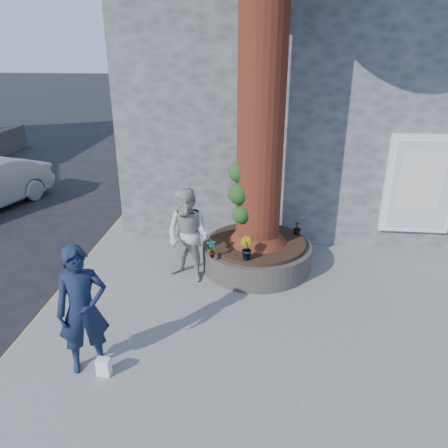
{
  "coord_description": "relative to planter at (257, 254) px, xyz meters",
  "views": [
    {
      "loc": [
        0.92,
        -6.34,
        4.62
      ],
      "look_at": [
        0.14,
        1.58,
        1.25
      ],
      "focal_mm": 35.0,
      "sensor_mm": 36.0,
      "label": 1
    }
  ],
  "objects": [
    {
      "name": "shopping_bag",
      "position": [
        -2.1,
        -3.54,
        -0.15
      ],
      "size": [
        0.21,
        0.14,
        0.28
      ],
      "primitive_type": "cube",
      "rotation": [
        0.0,
        0.0,
        -0.12
      ],
      "color": "white",
      "rests_on": "pavement"
    },
    {
      "name": "plant_a",
      "position": [
        -0.85,
        -0.85,
        0.5
      ],
      "size": [
        0.24,
        0.22,
        0.38
      ],
      "primitive_type": "imported",
      "rotation": [
        0.0,
        0.0,
        0.59
      ],
      "color": "gray",
      "rests_on": "planter"
    },
    {
      "name": "plant_d",
      "position": [
        -0.0,
        0.85,
        0.44
      ],
      "size": [
        0.31,
        0.31,
        0.26
      ],
      "primitive_type": "imported",
      "rotation": [
        0.0,
        0.0,
        5.52
      ],
      "color": "gray",
      "rests_on": "planter"
    },
    {
      "name": "planter",
      "position": [
        0.0,
        0.0,
        0.0
      ],
      "size": [
        2.3,
        2.3,
        0.6
      ],
      "color": "black",
      "rests_on": "pavement"
    },
    {
      "name": "pavement",
      "position": [
        0.7,
        -1.0,
        -0.35
      ],
      "size": [
        9.0,
        8.0,
        0.12
      ],
      "primitive_type": "cube",
      "color": "slate",
      "rests_on": "ground"
    },
    {
      "name": "ground",
      "position": [
        -0.8,
        -2.0,
        -0.41
      ],
      "size": [
        120.0,
        120.0,
        0.0
      ],
      "primitive_type": "plane",
      "color": "black",
      "rests_on": "ground"
    },
    {
      "name": "man",
      "position": [
        -2.37,
        -3.38,
        0.69
      ],
      "size": [
        0.85,
        0.74,
        1.97
      ],
      "primitive_type": "imported",
      "rotation": [
        0.0,
        0.0,
        0.45
      ],
      "color": "#131C36",
      "rests_on": "pavement"
    },
    {
      "name": "plant_b",
      "position": [
        -0.19,
        -0.85,
        0.53
      ],
      "size": [
        0.34,
        0.34,
        0.45
      ],
      "primitive_type": "imported",
      "rotation": [
        0.0,
        0.0,
        2.37
      ],
      "color": "gray",
      "rests_on": "planter"
    },
    {
      "name": "yellow_line",
      "position": [
        -3.85,
        -1.0,
        -0.41
      ],
      "size": [
        0.1,
        30.0,
        0.01
      ],
      "primitive_type": "cube",
      "color": "yellow",
      "rests_on": "ground"
    },
    {
      "name": "woman",
      "position": [
        -1.35,
        -0.66,
        0.66
      ],
      "size": [
        1.14,
        1.04,
        1.91
      ],
      "primitive_type": "imported",
      "rotation": [
        0.0,
        0.0,
        -0.42
      ],
      "color": "#A7A7A0",
      "rests_on": "pavement"
    },
    {
      "name": "stone_shop",
      "position": [
        1.7,
        5.2,
        2.75
      ],
      "size": [
        10.3,
        8.3,
        6.3
      ],
      "color": "#505255",
      "rests_on": "ground"
    },
    {
      "name": "plant_c",
      "position": [
        0.85,
        0.42,
        0.45
      ],
      "size": [
        0.21,
        0.21,
        0.29
      ],
      "primitive_type": "imported",
      "rotation": [
        0.0,
        0.0,
        3.46
      ],
      "color": "gray",
      "rests_on": "planter"
    }
  ]
}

